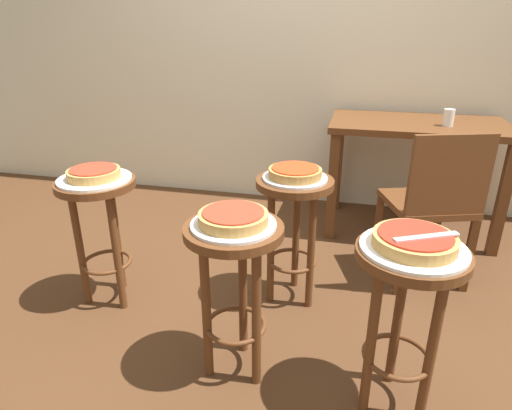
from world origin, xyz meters
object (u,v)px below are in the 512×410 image
(stool_middle, at_px, (234,268))
(serving_plate_leftside, at_px, (95,179))
(pizza_middle, at_px, (233,217))
(wooden_chair, at_px, (433,202))
(dining_table, at_px, (416,140))
(stool_rear, at_px, (294,213))
(stool_leftside, at_px, (100,214))
(pizza_leftside, at_px, (94,173))
(cup_near_edge, at_px, (449,118))
(stool_foreground, at_px, (406,295))
(serving_plate_middle, at_px, (233,225))
(serving_plate_rear, at_px, (295,178))
(serving_plate_foreground, at_px, (413,248))
(pizza_foreground, at_px, (415,240))
(pizza_server_knife, at_px, (427,237))
(pizza_rear, at_px, (295,172))

(stool_middle, distance_m, serving_plate_leftside, 0.85)
(pizza_middle, height_order, wooden_chair, wooden_chair)
(dining_table, bearing_deg, stool_rear, -122.22)
(stool_leftside, relative_size, serving_plate_leftside, 1.94)
(pizza_leftside, xyz_separation_m, cup_near_edge, (1.68, 1.14, 0.11))
(stool_rear, bearing_deg, stool_foreground, -51.14)
(serving_plate_middle, relative_size, wooden_chair, 0.37)
(serving_plate_rear, distance_m, dining_table, 1.18)
(serving_plate_foreground, bearing_deg, stool_foreground, 153.43)
(pizza_leftside, bearing_deg, serving_plate_rear, 14.34)
(cup_near_edge, bearing_deg, pizza_foreground, -101.57)
(serving_plate_rear, relative_size, pizza_server_knife, 1.38)
(stool_rear, height_order, pizza_server_knife, pizza_server_knife)
(dining_table, xyz_separation_m, wooden_chair, (0.04, -0.68, -0.16))
(dining_table, relative_size, wooden_chair, 1.28)
(stool_rear, bearing_deg, pizza_foreground, -51.14)
(stool_middle, distance_m, dining_table, 1.74)
(pizza_foreground, bearing_deg, stool_middle, 176.69)
(serving_plate_leftside, bearing_deg, serving_plate_rear, 14.34)
(serving_plate_middle, xyz_separation_m, pizza_server_knife, (0.64, -0.06, 0.06))
(serving_plate_middle, height_order, dining_table, dining_table)
(pizza_middle, relative_size, pizza_rear, 1.02)
(serving_plate_leftside, height_order, cup_near_edge, cup_near_edge)
(cup_near_edge, bearing_deg, pizza_middle, -122.05)
(serving_plate_middle, bearing_deg, stool_leftside, 156.90)
(serving_plate_middle, bearing_deg, stool_rear, 76.26)
(pizza_leftside, height_order, dining_table, dining_table)
(pizza_rear, height_order, pizza_server_knife, pizza_server_knife)
(serving_plate_foreground, height_order, pizza_rear, pizza_rear)
(serving_plate_foreground, height_order, pizza_leftside, pizza_leftside)
(pizza_leftside, relative_size, stool_rear, 0.37)
(stool_foreground, relative_size, serving_plate_foreground, 1.90)
(serving_plate_middle, xyz_separation_m, serving_plate_leftside, (-0.76, 0.33, 0.00))
(wooden_chair, bearing_deg, serving_plate_foreground, -102.20)
(pizza_leftside, xyz_separation_m, pizza_server_knife, (1.41, -0.38, 0.03))
(wooden_chair, distance_m, pizza_server_knife, 0.98)
(stool_middle, height_order, serving_plate_leftside, serving_plate_leftside)
(pizza_foreground, bearing_deg, wooden_chair, 77.80)
(stool_rear, relative_size, pizza_rear, 2.62)
(stool_leftside, bearing_deg, pizza_foreground, -14.71)
(pizza_middle, bearing_deg, pizza_foreground, -3.31)
(serving_plate_foreground, relative_size, pizza_server_knife, 1.55)
(serving_plate_leftside, relative_size, dining_table, 0.31)
(pizza_rear, relative_size, wooden_chair, 0.29)
(dining_table, bearing_deg, pizza_rear, -122.22)
(stool_middle, bearing_deg, stool_leftside, 156.90)
(dining_table, bearing_deg, pizza_leftside, -141.19)
(stool_foreground, xyz_separation_m, serving_plate_leftside, (-1.38, 0.36, 0.18))
(pizza_foreground, xyz_separation_m, stool_leftside, (-1.38, 0.36, -0.21))
(stool_leftside, distance_m, dining_table, 1.97)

